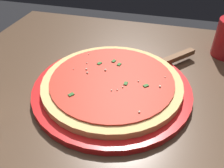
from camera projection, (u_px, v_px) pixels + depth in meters
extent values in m
cube|color=black|center=(54.00, 95.00, 1.16)|extent=(0.06, 0.06, 0.72)
cube|color=black|center=(204.00, 122.00, 1.01)|extent=(0.06, 0.06, 0.72)
cube|color=#473323|center=(90.00, 107.00, 0.54)|extent=(0.96, 0.85, 0.03)
cylinder|color=red|center=(112.00, 88.00, 0.56)|extent=(0.37, 0.37, 0.02)
cylinder|color=#DBB26B|center=(112.00, 83.00, 0.55)|extent=(0.33, 0.33, 0.02)
cylinder|color=red|center=(112.00, 79.00, 0.55)|extent=(0.29, 0.29, 0.00)
sphere|color=#EFEACC|center=(160.00, 86.00, 0.52)|extent=(0.01, 0.01, 0.01)
sphere|color=#EFEACC|center=(86.00, 69.00, 0.58)|extent=(0.01, 0.01, 0.01)
sphere|color=#EFEACC|center=(105.00, 70.00, 0.57)|extent=(0.01, 0.01, 0.01)
sphere|color=#EFEACC|center=(87.00, 73.00, 0.56)|extent=(0.00, 0.00, 0.00)
sphere|color=#EFEACC|center=(165.00, 77.00, 0.55)|extent=(0.00, 0.00, 0.00)
sphere|color=#EFEACC|center=(117.00, 90.00, 0.51)|extent=(0.00, 0.00, 0.00)
sphere|color=#EFEACC|center=(123.00, 87.00, 0.52)|extent=(0.00, 0.00, 0.00)
sphere|color=#EFEACC|center=(89.00, 54.00, 0.63)|extent=(0.00, 0.00, 0.00)
sphere|color=#EFEACC|center=(111.00, 90.00, 0.51)|extent=(0.00, 0.00, 0.00)
sphere|color=#EFEACC|center=(139.00, 112.00, 0.46)|extent=(0.00, 0.00, 0.00)
sphere|color=#EFEACC|center=(87.00, 63.00, 0.60)|extent=(0.00, 0.00, 0.00)
sphere|color=#EFEACC|center=(73.00, 69.00, 0.58)|extent=(0.00, 0.00, 0.00)
sphere|color=#EFEACC|center=(138.00, 81.00, 0.54)|extent=(0.00, 0.00, 0.00)
cube|color=#23561E|center=(114.00, 61.00, 0.61)|extent=(0.01, 0.01, 0.00)
cube|color=#23561E|center=(146.00, 86.00, 0.52)|extent=(0.01, 0.01, 0.00)
cube|color=#23561E|center=(99.00, 63.00, 0.60)|extent=(0.01, 0.01, 0.00)
cube|color=#23561E|center=(126.00, 83.00, 0.53)|extent=(0.01, 0.01, 0.00)
cube|color=#23561E|center=(71.00, 94.00, 0.50)|extent=(0.01, 0.01, 0.00)
cube|color=#23561E|center=(119.00, 64.00, 0.59)|extent=(0.01, 0.01, 0.00)
cube|color=silver|center=(145.00, 71.00, 0.60)|extent=(0.11, 0.11, 0.00)
cube|color=brown|center=(176.00, 57.00, 0.65)|extent=(0.11, 0.10, 0.01)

